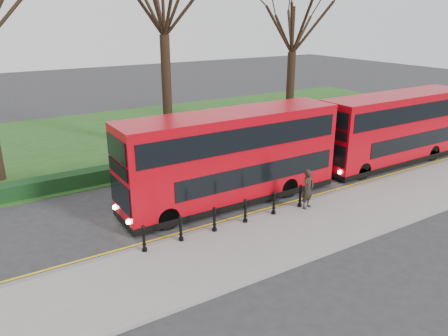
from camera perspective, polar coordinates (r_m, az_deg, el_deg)
ground at (r=19.60m, az=0.04°, el=-6.09°), size 120.00×120.00×0.00m
pavement at (r=17.37m, az=5.35°, el=-9.47°), size 60.00×4.00×0.15m
kerb at (r=18.81m, az=1.66°, el=-7.00°), size 60.00×0.25×0.16m
grass_verge at (r=32.54m, az=-14.10°, el=3.87°), size 60.00×18.00×0.06m
hedge at (r=25.05m, az=-8.21°, el=0.51°), size 60.00×0.90×0.80m
yellow_line_outer at (r=19.06m, az=1.16°, el=-6.84°), size 60.00×0.10×0.01m
yellow_line_inner at (r=19.21m, az=0.84°, el=-6.62°), size 60.00×0.10×0.01m
tree_right at (r=32.88m, az=9.06°, el=18.03°), size 6.83×6.83×10.68m
bollard_row at (r=18.02m, az=0.82°, el=-6.20°), size 7.70×0.15×1.00m
bus_lead at (r=20.21m, az=0.95°, el=1.32°), size 10.77×2.48×4.29m
bus_rear at (r=27.65m, az=21.44°, el=4.77°), size 10.35×2.38×4.12m
pedestrian at (r=19.90m, az=10.91°, el=-2.70°), size 0.77×0.62×1.83m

